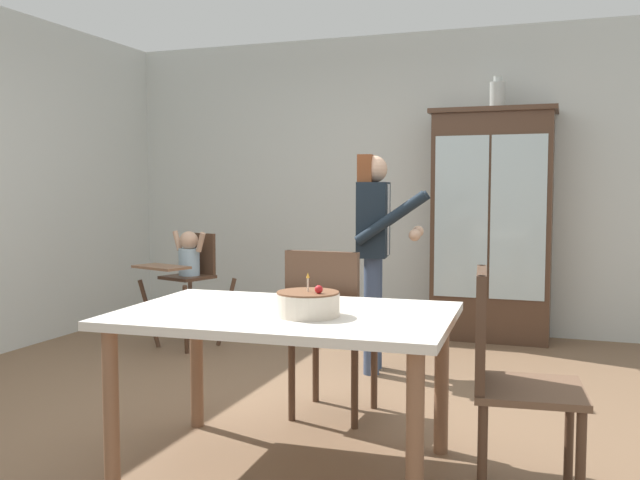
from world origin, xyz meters
name	(u,v)px	position (x,y,z in m)	size (l,w,h in m)	color
ground_plane	(282,409)	(0.00, 0.00, 0.00)	(6.24, 6.24, 0.00)	brown
wall_back	(391,182)	(0.00, 2.63, 1.35)	(5.32, 0.06, 2.70)	silver
china_cabinet	(492,225)	(0.95, 2.37, 0.99)	(1.04, 0.48, 1.96)	#4C3323
ceramic_vase	(498,94)	(0.98, 2.37, 2.08)	(0.13, 0.13, 0.27)	#B2B7B2
high_chair_with_toddler	(188,267)	(-1.35, 1.25, 0.65)	(0.72, 0.80, 0.95)	#4C3323
adult_person	(375,235)	(0.29, 1.01, 0.97)	(0.55, 0.54, 1.53)	#3D4C6B
dining_table	(286,330)	(0.36, -0.79, 0.65)	(1.55, 1.06, 0.74)	silver
birthday_cake	(308,304)	(0.49, -0.87, 0.79)	(0.28, 0.28, 0.19)	beige
dining_chair_far_side	(328,322)	(0.32, -0.08, 0.56)	(0.45, 0.45, 0.96)	#4C3323
dining_chair_right_end	(504,367)	(1.33, -0.75, 0.56)	(0.49, 0.49, 0.96)	#4C3323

